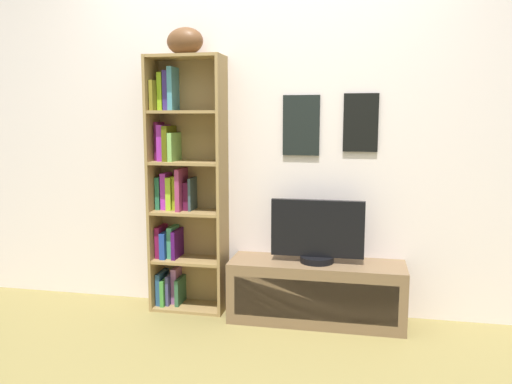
# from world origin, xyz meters

# --- Properties ---
(back_wall) EXTENTS (4.80, 0.08, 2.35)m
(back_wall) POSITION_xyz_m (0.00, 1.13, 1.18)
(back_wall) COLOR silver
(back_wall) RESTS_ON ground
(bookshelf) EXTENTS (0.52, 0.25, 1.75)m
(bookshelf) POSITION_xyz_m (-0.54, 1.00, 0.85)
(bookshelf) COLOR olive
(bookshelf) RESTS_ON ground
(football) EXTENTS (0.31, 0.25, 0.18)m
(football) POSITION_xyz_m (-0.49, 0.97, 1.84)
(football) COLOR brown
(football) RESTS_ON bookshelf
(tv_stand) EXTENTS (1.15, 0.36, 0.40)m
(tv_stand) POSITION_xyz_m (0.41, 0.92, 0.20)
(tv_stand) COLOR brown
(tv_stand) RESTS_ON ground
(television) EXTENTS (0.60, 0.22, 0.41)m
(television) POSITION_xyz_m (0.41, 0.92, 0.60)
(television) COLOR black
(television) RESTS_ON tv_stand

